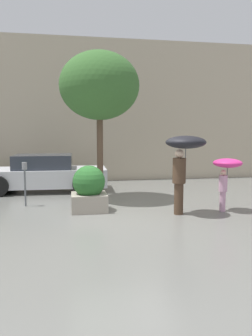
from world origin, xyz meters
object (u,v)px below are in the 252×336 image
Objects in this scene: person_adult at (184,153)px; parking_meter at (25,175)px; planter_box at (89,189)px; street_tree at (99,86)px; person_child at (227,169)px; parked_car_near at (44,174)px.

parking_meter is (-4.05, 1.64, -0.67)m from person_adult.
planter_box is 0.61× the size of person_adult.
planter_box is at bearing -26.08° from parking_meter.
planter_box is at bearing -174.89° from person_adult.
parking_meter is (-2.16, -0.59, -2.55)m from street_tree.
person_adult reaches higher than person_child.
street_tree is at bearing 160.07° from person_child.
person_child is at bearing -15.89° from parking_meter.
person_adult is 1.31m from person_child.
street_tree is (0.43, 1.44, 2.87)m from planter_box.
person_child is 6.35m from parked_car_near.
parking_meter is at bearing 174.23° from parked_car_near.
person_child is (1.23, 0.14, -0.44)m from person_adult.
planter_box is 0.87× the size of person_child.
person_child is 1.12× the size of parking_meter.
person_child is (3.54, -0.65, 0.55)m from planter_box.
person_child reaches higher than parked_car_near.
person_child is at bearing -10.45° from planter_box.
person_adult is 4.42m from parking_meter.
planter_box is 3.59m from parked_car_near.
street_tree reaches higher than parked_car_near.
street_tree is (-1.88, 2.23, 1.88)m from person_adult.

